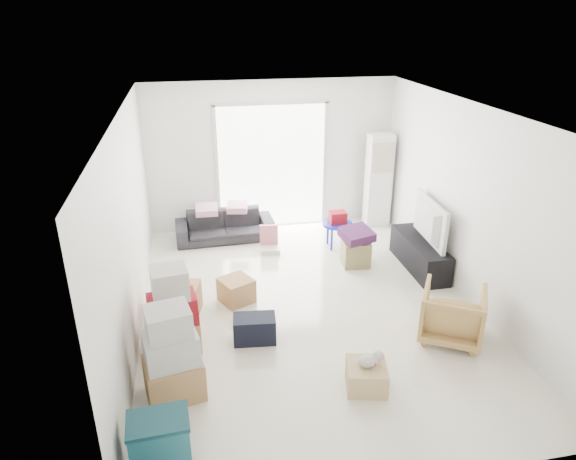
{
  "coord_description": "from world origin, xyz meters",
  "views": [
    {
      "loc": [
        -1.45,
        -5.97,
        3.83
      ],
      "look_at": [
        -0.24,
        0.2,
        1.1
      ],
      "focal_mm": 32.0,
      "sensor_mm": 36.0,
      "label": 1
    }
  ],
  "objects_px": {
    "sofa": "(225,222)",
    "wood_crate": "(366,376)",
    "ottoman": "(356,252)",
    "armchair": "(453,311)",
    "kids_table": "(337,222)",
    "television": "(422,236)",
    "ac_tower": "(378,180)",
    "tv_console": "(420,254)",
    "storage_bins": "(161,446)"
  },
  "relations": [
    {
      "from": "ottoman",
      "to": "storage_bins",
      "type": "bearing_deg",
      "value": -129.58
    },
    {
      "from": "armchair",
      "to": "storage_bins",
      "type": "xyz_separation_m",
      "value": [
        -3.49,
        -1.41,
        -0.07
      ]
    },
    {
      "from": "ottoman",
      "to": "wood_crate",
      "type": "height_order",
      "value": "ottoman"
    },
    {
      "from": "tv_console",
      "to": "television",
      "type": "distance_m",
      "value": 0.31
    },
    {
      "from": "television",
      "to": "armchair",
      "type": "bearing_deg",
      "value": 170.76
    },
    {
      "from": "armchair",
      "to": "kids_table",
      "type": "height_order",
      "value": "armchair"
    },
    {
      "from": "wood_crate",
      "to": "ac_tower",
      "type": "bearing_deg",
      "value": 68.78
    },
    {
      "from": "television",
      "to": "storage_bins",
      "type": "distance_m",
      "value": 5.08
    },
    {
      "from": "wood_crate",
      "to": "ottoman",
      "type": "bearing_deg",
      "value": 74.34
    },
    {
      "from": "tv_console",
      "to": "television",
      "type": "bearing_deg",
      "value": 0.0
    },
    {
      "from": "television",
      "to": "kids_table",
      "type": "distance_m",
      "value": 1.48
    },
    {
      "from": "kids_table",
      "to": "wood_crate",
      "type": "xyz_separation_m",
      "value": [
        -0.69,
        -3.55,
        -0.32
      ]
    },
    {
      "from": "ac_tower",
      "to": "ottoman",
      "type": "height_order",
      "value": "ac_tower"
    },
    {
      "from": "kids_table",
      "to": "ottoman",
      "type": "bearing_deg",
      "value": -81.33
    },
    {
      "from": "armchair",
      "to": "ottoman",
      "type": "distance_m",
      "value": 2.23
    },
    {
      "from": "ac_tower",
      "to": "sofa",
      "type": "distance_m",
      "value": 2.95
    },
    {
      "from": "kids_table",
      "to": "sofa",
      "type": "bearing_deg",
      "value": 159.87
    },
    {
      "from": "tv_console",
      "to": "wood_crate",
      "type": "xyz_separation_m",
      "value": [
        -1.75,
        -2.53,
        -0.09
      ]
    },
    {
      "from": "television",
      "to": "sofa",
      "type": "bearing_deg",
      "value": 63.21
    },
    {
      "from": "sofa",
      "to": "tv_console",
      "type": "bearing_deg",
      "value": -31.7
    },
    {
      "from": "armchair",
      "to": "storage_bins",
      "type": "relative_size",
      "value": 1.24
    },
    {
      "from": "sofa",
      "to": "armchair",
      "type": "height_order",
      "value": "armchair"
    },
    {
      "from": "sofa",
      "to": "wood_crate",
      "type": "bearing_deg",
      "value": -75.91
    },
    {
      "from": "tv_console",
      "to": "sofa",
      "type": "bearing_deg",
      "value": 149.89
    },
    {
      "from": "tv_console",
      "to": "sofa",
      "type": "height_order",
      "value": "sofa"
    },
    {
      "from": "tv_console",
      "to": "wood_crate",
      "type": "relative_size",
      "value": 3.32
    },
    {
      "from": "ottoman",
      "to": "armchair",
      "type": "bearing_deg",
      "value": -75.74
    },
    {
      "from": "tv_console",
      "to": "armchair",
      "type": "height_order",
      "value": "armchair"
    },
    {
      "from": "sofa",
      "to": "ottoman",
      "type": "xyz_separation_m",
      "value": [
        1.98,
        -1.4,
        -0.13
      ]
    },
    {
      "from": "ottoman",
      "to": "wood_crate",
      "type": "bearing_deg",
      "value": -105.66
    },
    {
      "from": "tv_console",
      "to": "ottoman",
      "type": "relative_size",
      "value": 3.4
    },
    {
      "from": "ac_tower",
      "to": "kids_table",
      "type": "height_order",
      "value": "ac_tower"
    },
    {
      "from": "tv_console",
      "to": "sofa",
      "type": "xyz_separation_m",
      "value": [
        -2.94,
        1.71,
        0.1
      ]
    },
    {
      "from": "ottoman",
      "to": "television",
      "type": "bearing_deg",
      "value": -17.9
    },
    {
      "from": "ottoman",
      "to": "kids_table",
      "type": "relative_size",
      "value": 0.65
    },
    {
      "from": "armchair",
      "to": "storage_bins",
      "type": "bearing_deg",
      "value": 52.79
    },
    {
      "from": "ottoman",
      "to": "tv_console",
      "type": "bearing_deg",
      "value": -17.9
    },
    {
      "from": "ac_tower",
      "to": "armchair",
      "type": "bearing_deg",
      "value": -95.57
    },
    {
      "from": "sofa",
      "to": "wood_crate",
      "type": "height_order",
      "value": "sofa"
    },
    {
      "from": "ac_tower",
      "to": "tv_console",
      "type": "height_order",
      "value": "ac_tower"
    },
    {
      "from": "armchair",
      "to": "ottoman",
      "type": "xyz_separation_m",
      "value": [
        -0.55,
        2.15,
        -0.17
      ]
    },
    {
      "from": "ac_tower",
      "to": "ottoman",
      "type": "bearing_deg",
      "value": -120.4
    },
    {
      "from": "armchair",
      "to": "kids_table",
      "type": "relative_size",
      "value": 1.17
    },
    {
      "from": "television",
      "to": "kids_table",
      "type": "xyz_separation_m",
      "value": [
        -1.07,
        1.02,
        -0.09
      ]
    },
    {
      "from": "tv_console",
      "to": "kids_table",
      "type": "xyz_separation_m",
      "value": [
        -1.07,
        1.02,
        0.22
      ]
    },
    {
      "from": "ac_tower",
      "to": "sofa",
      "type": "bearing_deg",
      "value": -177.03
    },
    {
      "from": "kids_table",
      "to": "television",
      "type": "bearing_deg",
      "value": -43.7
    },
    {
      "from": "sofa",
      "to": "kids_table",
      "type": "xyz_separation_m",
      "value": [
        1.88,
        -0.69,
        0.13
      ]
    },
    {
      "from": "ac_tower",
      "to": "storage_bins",
      "type": "distance_m",
      "value": 6.42
    },
    {
      "from": "sofa",
      "to": "kids_table",
      "type": "height_order",
      "value": "sofa"
    }
  ]
}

